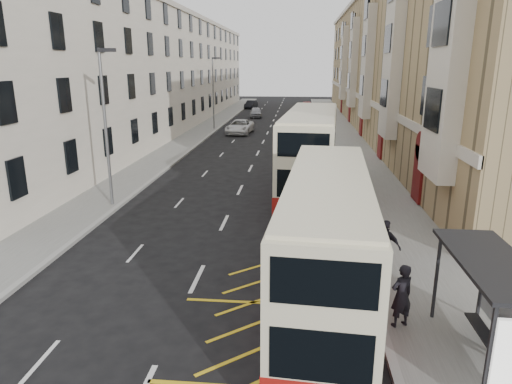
# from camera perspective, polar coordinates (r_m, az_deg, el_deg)

# --- Properties ---
(ground) EXTENTS (200.00, 200.00, 0.00)m
(ground) POSITION_cam_1_polar(r_m,az_deg,el_deg) (13.35, -11.27, -18.21)
(ground) COLOR black
(ground) RESTS_ON ground
(pavement_right) EXTENTS (4.00, 120.00, 0.15)m
(pavement_right) POSITION_cam_1_polar(r_m,az_deg,el_deg) (41.46, 11.61, 5.21)
(pavement_right) COLOR slate
(pavement_right) RESTS_ON ground
(pavement_left) EXTENTS (3.00, 120.00, 0.15)m
(pavement_left) POSITION_cam_1_polar(r_m,az_deg,el_deg) (42.66, -9.66, 5.60)
(pavement_left) COLOR slate
(pavement_left) RESTS_ON ground
(kerb_right) EXTENTS (0.25, 120.00, 0.15)m
(kerb_right) POSITION_cam_1_polar(r_m,az_deg,el_deg) (41.29, 8.84, 5.30)
(kerb_right) COLOR gray
(kerb_right) RESTS_ON ground
(kerb_left) EXTENTS (0.25, 120.00, 0.15)m
(kerb_left) POSITION_cam_1_polar(r_m,az_deg,el_deg) (42.30, -7.69, 5.59)
(kerb_left) COLOR gray
(kerb_left) RESTS_ON ground
(road_markings) EXTENTS (10.00, 110.00, 0.01)m
(road_markings) POSITION_cam_1_polar(r_m,az_deg,el_deg) (56.16, 1.81, 8.13)
(road_markings) COLOR silver
(road_markings) RESTS_ON ground
(terrace_right) EXTENTS (10.75, 79.00, 15.25)m
(terrace_right) POSITION_cam_1_polar(r_m,az_deg,el_deg) (57.09, 17.54, 15.12)
(terrace_right) COLOR #998158
(terrace_right) RESTS_ON ground
(terrace_left) EXTENTS (9.18, 79.00, 13.25)m
(terrace_left) POSITION_cam_1_polar(r_m,az_deg,el_deg) (58.57, -11.77, 14.52)
(terrace_left) COLOR silver
(terrace_left) RESTS_ON ground
(bus_shelter) EXTENTS (1.65, 4.25, 2.70)m
(bus_shelter) POSITION_cam_1_polar(r_m,az_deg,el_deg) (12.43, 28.36, -11.28)
(bus_shelter) COLOR black
(bus_shelter) RESTS_ON pavement_right
(guard_railing) EXTENTS (0.06, 6.56, 1.01)m
(guard_railing) POSITION_cam_1_polar(r_m,az_deg,el_deg) (17.79, 14.02, -6.32)
(guard_railing) COLOR #AF1519
(guard_railing) RESTS_ON pavement_right
(street_lamp_near) EXTENTS (0.93, 0.18, 8.00)m
(street_lamp_near) POSITION_cam_1_polar(r_m,az_deg,el_deg) (24.77, -18.25, 8.55)
(street_lamp_near) COLOR slate
(street_lamp_near) RESTS_ON pavement_left
(street_lamp_far) EXTENTS (0.93, 0.18, 8.00)m
(street_lamp_far) POSITION_cam_1_polar(r_m,az_deg,el_deg) (53.55, -5.33, 12.68)
(street_lamp_far) COLOR slate
(street_lamp_far) RESTS_ON pavement_left
(double_decker_front) EXTENTS (3.19, 10.76, 4.24)m
(double_decker_front) POSITION_cam_1_polar(r_m,az_deg,el_deg) (14.16, 8.78, -6.15)
(double_decker_front) COLOR beige
(double_decker_front) RESTS_ON ground
(double_decker_rear) EXTENTS (3.74, 12.27, 4.82)m
(double_decker_rear) POSITION_cam_1_polar(r_m,az_deg,el_deg) (26.78, 6.81, 4.98)
(double_decker_rear) COLOR beige
(double_decker_rear) RESTS_ON ground
(pedestrian_near) EXTENTS (0.82, 0.70, 1.89)m
(pedestrian_near) POSITION_cam_1_polar(r_m,az_deg,el_deg) (13.79, 17.73, -12.23)
(pedestrian_near) COLOR black
(pedestrian_near) RESTS_ON pavement_right
(pedestrian_far) EXTENTS (1.22, 0.96, 1.93)m
(pedestrian_far) POSITION_cam_1_polar(r_m,az_deg,el_deg) (17.03, 15.83, -6.52)
(pedestrian_far) COLOR black
(pedestrian_far) RESTS_ON pavement_right
(white_van) EXTENTS (2.86, 5.57, 1.50)m
(white_van) POSITION_cam_1_polar(r_m,az_deg,el_deg) (50.71, -2.03, 8.16)
(white_van) COLOR silver
(white_van) RESTS_ON ground
(car_silver) EXTENTS (2.11, 4.37, 1.44)m
(car_silver) POSITION_cam_1_polar(r_m,az_deg,el_deg) (66.69, -0.05, 9.94)
(car_silver) COLOR #94969B
(car_silver) RESTS_ON ground
(car_dark) EXTENTS (2.12, 4.32, 1.36)m
(car_dark) POSITION_cam_1_polar(r_m,az_deg,el_deg) (80.28, -0.61, 10.89)
(car_dark) COLOR black
(car_dark) RESTS_ON ground
(car_red) EXTENTS (2.37, 5.30, 1.51)m
(car_red) POSITION_cam_1_polar(r_m,az_deg,el_deg) (76.65, 6.35, 10.62)
(car_red) COLOR maroon
(car_red) RESTS_ON ground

